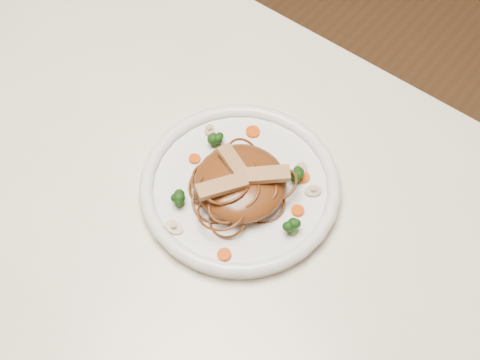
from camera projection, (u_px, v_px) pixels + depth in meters
The scene contains 20 objects.
ground at pixel (198, 351), 1.53m from camera, with size 4.00×4.00×0.00m, color brown.
table at pixel (175, 224), 0.99m from camera, with size 1.20×0.80×0.75m.
plate at pixel (240, 188), 0.90m from camera, with size 0.29×0.29×0.02m, color white.
noodle_mound at pixel (240, 183), 0.87m from camera, with size 0.13×0.13×0.04m, color #663113.
chicken_a at pixel (265, 175), 0.84m from camera, with size 0.07×0.02×0.01m, color tan.
chicken_b at pixel (234, 163), 0.85m from camera, with size 0.06×0.02×0.01m, color tan.
chicken_c at pixel (222, 186), 0.83m from camera, with size 0.07×0.02×0.01m, color tan.
broccoli_0 at pixel (299, 175), 0.88m from camera, with size 0.03×0.03×0.03m, color #173B0C, non-canonical shape.
broccoli_1 at pixel (216, 139), 0.92m from camera, with size 0.02×0.02×0.03m, color #173B0C, non-canonical shape.
broccoli_2 at pixel (179, 198), 0.86m from camera, with size 0.03×0.03×0.03m, color #173B0C, non-canonical shape.
broccoli_3 at pixel (293, 227), 0.83m from camera, with size 0.03×0.03×0.03m, color #173B0C, non-canonical shape.
carrot_0 at pixel (303, 177), 0.89m from camera, with size 0.02×0.02×0.01m, color #DE5808.
carrot_1 at pixel (195, 159), 0.91m from camera, with size 0.02×0.02×0.01m, color #DE5808.
carrot_2 at pixel (298, 211), 0.86m from camera, with size 0.02×0.02×0.01m, color #DE5808.
carrot_3 at pixel (253, 132), 0.94m from camera, with size 0.02×0.02×0.01m, color #DE5808.
carrot_4 at pixel (224, 255), 0.83m from camera, with size 0.02×0.02×0.01m, color #DE5808.
mushroom_0 at pixel (174, 227), 0.85m from camera, with size 0.03×0.03×0.01m, color beige.
mushroom_1 at pixel (313, 191), 0.88m from camera, with size 0.02×0.02×0.01m, color beige.
mushroom_2 at pixel (210, 130), 0.94m from camera, with size 0.02×0.02×0.01m, color beige.
mushroom_3 at pixel (300, 170), 0.90m from camera, with size 0.03×0.03×0.01m, color beige.
Camera 1 is at (0.38, -0.31, 1.52)m, focal length 46.37 mm.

